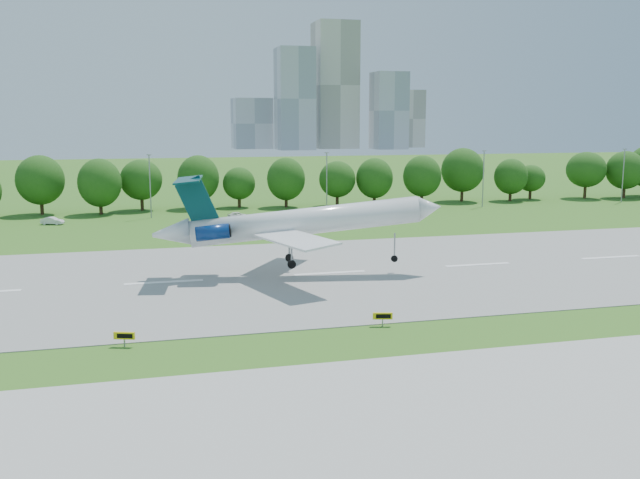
{
  "coord_description": "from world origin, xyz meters",
  "views": [
    {
      "loc": [
        -22.76,
        -57.71,
        18.78
      ],
      "look_at": [
        -3.06,
        18.0,
        5.54
      ],
      "focal_mm": 40.0,
      "sensor_mm": 36.0,
      "label": 1
    }
  ],
  "objects_px": {
    "airliner": "(291,222)",
    "service_vehicle_a": "(52,221)",
    "taxi_sign_left": "(124,336)",
    "service_vehicle_b": "(237,215)"
  },
  "relations": [
    {
      "from": "taxi_sign_left",
      "to": "service_vehicle_b",
      "type": "height_order",
      "value": "taxi_sign_left"
    },
    {
      "from": "taxi_sign_left",
      "to": "service_vehicle_b",
      "type": "xyz_separation_m",
      "value": [
        20.15,
        75.75,
        -0.3
      ]
    },
    {
      "from": "taxi_sign_left",
      "to": "service_vehicle_a",
      "type": "bearing_deg",
      "value": 119.03
    },
    {
      "from": "service_vehicle_b",
      "to": "airliner",
      "type": "bearing_deg",
      "value": 162.77
    },
    {
      "from": "airliner",
      "to": "service_vehicle_b",
      "type": "distance_m",
      "value": 52.61
    },
    {
      "from": "airliner",
      "to": "service_vehicle_a",
      "type": "xyz_separation_m",
      "value": [
        -32.73,
        52.28,
        -5.9
      ]
    },
    {
      "from": "airliner",
      "to": "taxi_sign_left",
      "type": "xyz_separation_m",
      "value": [
        -19.39,
        -23.48,
        -5.64
      ]
    },
    {
      "from": "airliner",
      "to": "taxi_sign_left",
      "type": "relative_size",
      "value": 20.05
    },
    {
      "from": "airliner",
      "to": "service_vehicle_a",
      "type": "height_order",
      "value": "airliner"
    },
    {
      "from": "airliner",
      "to": "service_vehicle_b",
      "type": "xyz_separation_m",
      "value": [
        0.76,
        52.27,
        -5.94
      ]
    }
  ]
}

